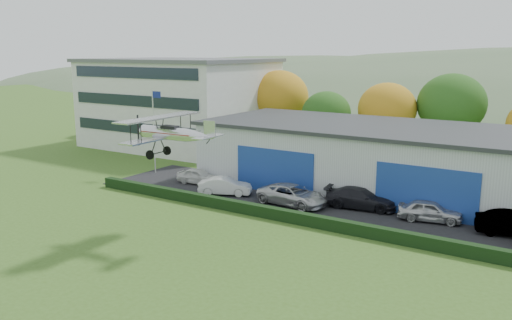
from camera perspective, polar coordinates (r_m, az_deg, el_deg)
The scene contains 13 objects.
apron at distance 37.84m, azimuth 14.43°, elevation -5.95°, with size 48.00×9.00×0.05m, color black.
hedge at distance 33.40m, azimuth 11.85°, elevation -7.54°, with size 46.00×0.60×0.80m, color black.
hangar at distance 43.24m, azimuth 20.04°, elevation -0.48°, with size 40.60×12.60×5.30m.
office_block at distance 64.31m, azimuth -8.30°, elevation 6.23°, with size 20.60×15.60×10.40m.
flagpole at distance 49.37m, azimuth -10.98°, elevation 3.98°, with size 1.05×0.10×8.00m.
tree_belt at distance 55.90m, azimuth 19.00°, elevation 5.29°, with size 75.70×13.22×10.12m.
distant_hills at distance 156.44m, azimuth 25.43°, elevation 1.68°, with size 430.00×196.00×56.00m.
car_0 at distance 45.47m, azimuth -6.25°, elevation -1.76°, with size 1.56×3.87×1.32m, color silver.
car_1 at distance 41.89m, azimuth -3.38°, elevation -2.85°, with size 1.46×4.18×1.38m, color silver.
car_2 at distance 39.15m, azimuth 4.00°, elevation -3.81°, with size 2.49×5.40×1.50m, color silver.
car_3 at distance 38.97m, azimuth 11.33°, elevation -4.09°, with size 2.11×5.18×1.50m, color black.
car_4 at distance 37.28m, azimuth 18.39°, elevation -5.26°, with size 1.69×4.19×1.43m, color silver.
biplane at distance 31.79m, azimuth -9.21°, elevation 3.00°, with size 5.87×6.70×2.52m.
Camera 1 is at (13.84, -13.45, 11.31)m, focal length 36.82 mm.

